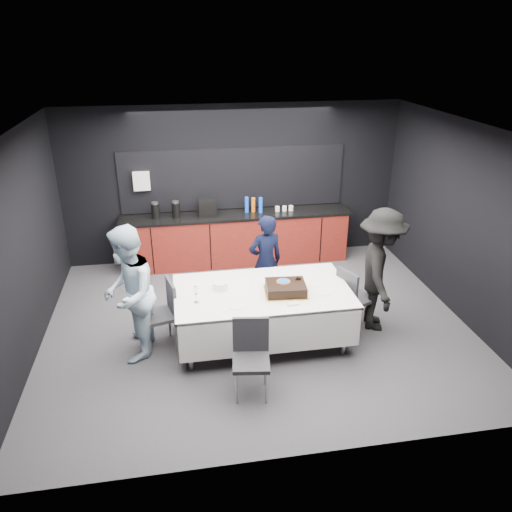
# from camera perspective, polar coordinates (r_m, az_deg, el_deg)

# --- Properties ---
(ground) EXTENTS (6.00, 6.00, 0.00)m
(ground) POSITION_cam_1_polar(r_m,az_deg,el_deg) (7.34, 0.13, -7.80)
(ground) COLOR #404045
(ground) RESTS_ON ground
(room_shell) EXTENTS (6.04, 5.04, 2.82)m
(room_shell) POSITION_cam_1_polar(r_m,az_deg,el_deg) (6.54, 0.15, 6.10)
(room_shell) COLOR white
(room_shell) RESTS_ON ground
(kitchenette) EXTENTS (4.10, 0.64, 2.05)m
(kitchenette) POSITION_cam_1_polar(r_m,az_deg,el_deg) (9.05, -2.36, 2.51)
(kitchenette) COLOR maroon
(kitchenette) RESTS_ON ground
(party_table) EXTENTS (2.32, 1.32, 0.78)m
(party_table) POSITION_cam_1_polar(r_m,az_deg,el_deg) (6.68, 0.73, -4.95)
(party_table) COLOR #99999E
(party_table) RESTS_ON ground
(cake_assembly) EXTENTS (0.59, 0.49, 0.17)m
(cake_assembly) POSITION_cam_1_polar(r_m,az_deg,el_deg) (6.52, 3.42, -3.67)
(cake_assembly) COLOR gold
(cake_assembly) RESTS_ON party_table
(plate_stack) EXTENTS (0.20, 0.20, 0.10)m
(plate_stack) POSITION_cam_1_polar(r_m,az_deg,el_deg) (6.63, -4.10, -3.37)
(plate_stack) COLOR white
(plate_stack) RESTS_ON party_table
(loose_plate_near) EXTENTS (0.22, 0.22, 0.01)m
(loose_plate_near) POSITION_cam_1_polar(r_m,az_deg,el_deg) (6.25, -2.26, -5.67)
(loose_plate_near) COLOR white
(loose_plate_near) RESTS_ON party_table
(loose_plate_right_a) EXTENTS (0.21, 0.21, 0.01)m
(loose_plate_right_a) POSITION_cam_1_polar(r_m,az_deg,el_deg) (6.81, 6.80, -3.14)
(loose_plate_right_a) COLOR white
(loose_plate_right_a) RESTS_ON party_table
(loose_plate_right_b) EXTENTS (0.21, 0.21, 0.01)m
(loose_plate_right_b) POSITION_cam_1_polar(r_m,az_deg,el_deg) (6.60, 7.66, -4.12)
(loose_plate_right_b) COLOR white
(loose_plate_right_b) RESTS_ON party_table
(loose_plate_far) EXTENTS (0.20, 0.20, 0.01)m
(loose_plate_far) POSITION_cam_1_polar(r_m,az_deg,el_deg) (7.00, 1.35, -2.17)
(loose_plate_far) COLOR white
(loose_plate_far) RESTS_ON party_table
(fork_pile) EXTENTS (0.15, 0.11, 0.02)m
(fork_pile) POSITION_cam_1_polar(r_m,az_deg,el_deg) (6.29, 4.23, -5.44)
(fork_pile) COLOR white
(fork_pile) RESTS_ON party_table
(champagne_flute) EXTENTS (0.06, 0.06, 0.22)m
(champagne_flute) POSITION_cam_1_polar(r_m,az_deg,el_deg) (6.29, -6.92, -4.02)
(champagne_flute) COLOR white
(champagne_flute) RESTS_ON party_table
(chair_left) EXTENTS (0.51, 0.51, 0.92)m
(chair_left) POSITION_cam_1_polar(r_m,az_deg,el_deg) (6.77, -10.46, -5.99)
(chair_left) COLOR #2B2B30
(chair_left) RESTS_ON ground
(chair_right) EXTENTS (0.55, 0.55, 0.92)m
(chair_right) POSITION_cam_1_polar(r_m,az_deg,el_deg) (7.14, 10.89, -4.34)
(chair_right) COLOR #2B2B30
(chair_right) RESTS_ON ground
(chair_near) EXTENTS (0.48, 0.48, 0.92)m
(chair_near) POSITION_cam_1_polar(r_m,az_deg,el_deg) (5.85, -0.58, -10.88)
(chair_near) COLOR #2B2B30
(chair_near) RESTS_ON ground
(person_center) EXTENTS (0.60, 0.46, 1.47)m
(person_center) POSITION_cam_1_polar(r_m,az_deg,el_deg) (7.50, 1.10, -0.66)
(person_center) COLOR black
(person_center) RESTS_ON ground
(person_left) EXTENTS (0.76, 0.93, 1.79)m
(person_left) POSITION_cam_1_polar(r_m,az_deg,el_deg) (6.47, -14.37, -4.25)
(person_left) COLOR silver
(person_left) RESTS_ON ground
(person_right) EXTENTS (0.93, 1.27, 1.77)m
(person_right) POSITION_cam_1_polar(r_m,az_deg,el_deg) (7.11, 14.00, -1.59)
(person_right) COLOR black
(person_right) RESTS_ON ground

